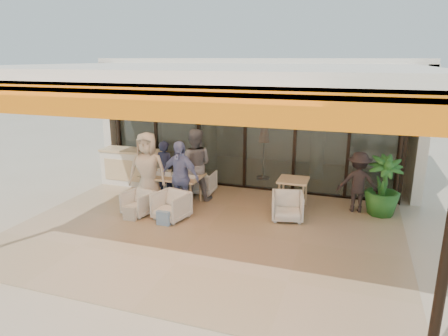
# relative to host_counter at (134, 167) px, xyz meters

# --- Properties ---
(ground) EXTENTS (70.00, 70.00, 0.00)m
(ground) POSITION_rel_host_counter_xyz_m (3.09, -2.30, -0.53)
(ground) COLOR #C6B293
(ground) RESTS_ON ground
(terrace_floor) EXTENTS (8.00, 6.00, 0.01)m
(terrace_floor) POSITION_rel_host_counter_xyz_m (3.09, -2.30, -0.53)
(terrace_floor) COLOR tan
(terrace_floor) RESTS_ON ground
(terrace_structure) EXTENTS (8.00, 6.00, 3.40)m
(terrace_structure) POSITION_rel_host_counter_xyz_m (3.09, -2.56, 2.72)
(terrace_structure) COLOR silver
(terrace_structure) RESTS_ON ground
(glass_storefront) EXTENTS (8.08, 0.10, 3.20)m
(glass_storefront) POSITION_rel_host_counter_xyz_m (3.09, 0.70, 1.07)
(glass_storefront) COLOR #9EADA3
(glass_storefront) RESTS_ON ground
(interior_block) EXTENTS (9.05, 3.62, 3.52)m
(interior_block) POSITION_rel_host_counter_xyz_m (3.10, 3.02, 1.70)
(interior_block) COLOR silver
(interior_block) RESTS_ON ground
(host_counter) EXTENTS (1.85, 0.65, 1.04)m
(host_counter) POSITION_rel_host_counter_xyz_m (0.00, 0.00, 0.00)
(host_counter) COLOR silver
(host_counter) RESTS_ON ground
(dining_table) EXTENTS (1.50, 0.90, 0.93)m
(dining_table) POSITION_rel_host_counter_xyz_m (1.71, -1.02, 0.16)
(dining_table) COLOR #DABD85
(dining_table) RESTS_ON ground
(chair_far_left) EXTENTS (0.65, 0.62, 0.63)m
(chair_far_left) POSITION_rel_host_counter_xyz_m (1.29, -0.08, -0.22)
(chair_far_left) COLOR white
(chair_far_left) RESTS_ON ground
(chair_far_right) EXTENTS (0.67, 0.63, 0.68)m
(chair_far_right) POSITION_rel_host_counter_xyz_m (2.13, -0.08, -0.19)
(chair_far_right) COLOR white
(chair_far_right) RESTS_ON ground
(chair_near_left) EXTENTS (0.74, 0.71, 0.63)m
(chair_near_left) POSITION_rel_host_counter_xyz_m (1.29, -1.98, -0.22)
(chair_near_left) COLOR white
(chair_near_left) RESTS_ON ground
(chair_near_right) EXTENTS (0.83, 0.79, 0.71)m
(chair_near_right) POSITION_rel_host_counter_xyz_m (2.13, -1.98, -0.18)
(chair_near_right) COLOR white
(chair_near_right) RESTS_ON ground
(diner_navy) EXTENTS (0.58, 0.41, 1.49)m
(diner_navy) POSITION_rel_host_counter_xyz_m (1.29, -0.58, 0.21)
(diner_navy) COLOR #1B203C
(diner_navy) RESTS_ON ground
(diner_grey) EXTENTS (1.04, 0.89, 1.85)m
(diner_grey) POSITION_rel_host_counter_xyz_m (2.13, -0.58, 0.39)
(diner_grey) COLOR slate
(diner_grey) RESTS_ON ground
(diner_cream) EXTENTS (1.01, 0.75, 1.87)m
(diner_cream) POSITION_rel_host_counter_xyz_m (1.29, -1.48, 0.40)
(diner_cream) COLOR beige
(diner_cream) RESTS_ON ground
(diner_periwinkle) EXTENTS (1.06, 0.58, 1.72)m
(diner_periwinkle) POSITION_rel_host_counter_xyz_m (2.13, -1.48, 0.33)
(diner_periwinkle) COLOR #6C7AB4
(diner_periwinkle) RESTS_ON ground
(tote_bag_cream) EXTENTS (0.30, 0.10, 0.34)m
(tote_bag_cream) POSITION_rel_host_counter_xyz_m (1.29, -2.38, -0.36)
(tote_bag_cream) COLOR silver
(tote_bag_cream) RESTS_ON ground
(tote_bag_blue) EXTENTS (0.30, 0.10, 0.34)m
(tote_bag_blue) POSITION_rel_host_counter_xyz_m (2.13, -2.38, -0.36)
(tote_bag_blue) COLOR #99BFD8
(tote_bag_blue) RESTS_ON ground
(side_table) EXTENTS (0.70, 0.70, 0.74)m
(side_table) POSITION_rel_host_counter_xyz_m (4.62, -0.42, 0.11)
(side_table) COLOR #DABD85
(side_table) RESTS_ON ground
(side_chair) EXTENTS (0.80, 0.77, 0.70)m
(side_chair) POSITION_rel_host_counter_xyz_m (4.62, -1.17, -0.18)
(side_chair) COLOR white
(side_chair) RESTS_ON ground
(standing_woman) EXTENTS (1.00, 0.66, 1.46)m
(standing_woman) POSITION_rel_host_counter_xyz_m (6.08, -0.16, 0.20)
(standing_woman) COLOR black
(standing_woman) RESTS_ON ground
(potted_palm) EXTENTS (0.93, 0.93, 1.41)m
(potted_palm) POSITION_rel_host_counter_xyz_m (6.63, -0.20, 0.17)
(potted_palm) COLOR #1E5919
(potted_palm) RESTS_ON ground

